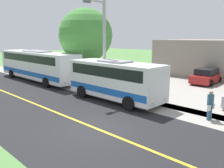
{
  "coord_description": "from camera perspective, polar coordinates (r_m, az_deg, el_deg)",
  "views": [
    {
      "loc": [
        7.18,
        8.18,
        4.42
      ],
      "look_at": [
        -3.5,
        -2.23,
        1.4
      ],
      "focal_mm": 37.47,
      "sensor_mm": 36.0,
      "label": 1
    }
  ],
  "objects": [
    {
      "name": "transit_bus_rear",
      "position": [
        25.07,
        -17.75,
        4.62
      ],
      "size": [
        2.63,
        11.84,
        3.04
      ],
      "color": "white",
      "rests_on": "ground"
    },
    {
      "name": "road_centre_line",
      "position": [
        11.75,
        -4.19,
        -10.65
      ],
      "size": [
        0.16,
        100.0,
        0.0
      ],
      "primitive_type": "cube",
      "color": "gold",
      "rests_on": "ground"
    },
    {
      "name": "road_surface",
      "position": [
        11.75,
        -4.19,
        -10.67
      ],
      "size": [
        8.0,
        100.0,
        0.01
      ],
      "primitive_type": "cube",
      "color": "black",
      "rests_on": "ground"
    },
    {
      "name": "pedestrian_with_bags",
      "position": [
        13.63,
        22.86,
        -4.58
      ],
      "size": [
        0.72,
        0.34,
        1.63
      ],
      "color": "#335972",
      "rests_on": "ground"
    },
    {
      "name": "street_light_pole",
      "position": [
        17.49,
        -2.21,
        9.75
      ],
      "size": [
        1.97,
        0.24,
        7.01
      ],
      "color": "#9E9EA3",
      "rests_on": "ground"
    },
    {
      "name": "tree_curbside",
      "position": [
        22.96,
        -6.43,
        11.71
      ],
      "size": [
        5.12,
        5.12,
        7.12
      ],
      "color": "#4C3826",
      "rests_on": "ground"
    },
    {
      "name": "parked_car_near",
      "position": [
        24.33,
        22.12,
        1.78
      ],
      "size": [
        4.49,
        2.19,
        1.45
      ],
      "color": "#A51E1E",
      "rests_on": "ground"
    },
    {
      "name": "shuttle_bus_front",
      "position": [
        16.31,
        0.7,
        1.33
      ],
      "size": [
        2.55,
        7.42,
        2.83
      ],
      "color": "white",
      "rests_on": "ground"
    },
    {
      "name": "ground_plane",
      "position": [
        11.75,
        -4.19,
        -10.69
      ],
      "size": [
        120.0,
        120.0,
        0.0
      ],
      "primitive_type": "plane",
      "color": "#548442"
    },
    {
      "name": "sidewalk",
      "position": [
        15.48,
        10.41,
        -5.32
      ],
      "size": [
        2.4,
        100.0,
        0.01
      ],
      "primitive_type": "cube",
      "color": "#9E9991",
      "rests_on": "ground"
    }
  ]
}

